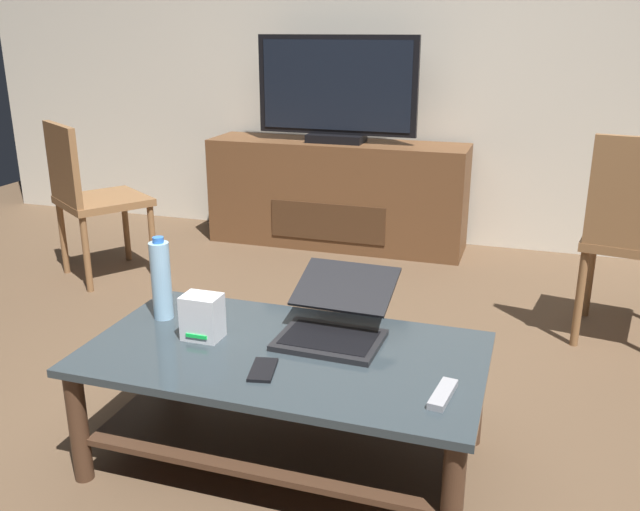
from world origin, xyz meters
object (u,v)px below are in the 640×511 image
(side_chair, at_px, (88,193))
(cell_phone, at_px, (263,370))
(laptop, at_px, (336,318))
(water_bottle_near, at_px, (161,280))
(media_cabinet, at_px, (337,194))
(router_box, at_px, (202,317))
(television, at_px, (337,92))
(tv_remote, at_px, (443,394))
(dining_chair, at_px, (638,231))
(coffee_table, at_px, (285,384))

(side_chair, relative_size, cell_phone, 6.32)
(side_chair, bearing_deg, laptop, -32.59)
(side_chair, bearing_deg, water_bottle_near, -45.66)
(media_cabinet, relative_size, laptop, 3.97)
(laptop, height_order, router_box, laptop)
(television, distance_m, tv_remote, 2.72)
(media_cabinet, height_order, laptop, media_cabinet)
(side_chair, height_order, water_bottle_near, side_chair)
(dining_chair, xyz_separation_m, tv_remote, (-0.62, -1.42, -0.13))
(tv_remote, bearing_deg, media_cabinet, 120.24)
(media_cabinet, bearing_deg, coffee_table, -77.36)
(television, distance_m, side_chair, 1.59)
(dining_chair, distance_m, router_box, 1.91)
(side_chair, height_order, laptop, side_chair)
(media_cabinet, relative_size, dining_chair, 1.74)
(television, xyz_separation_m, water_bottle_near, (0.03, -2.20, -0.45))
(coffee_table, bearing_deg, router_box, 179.31)
(dining_chair, height_order, side_chair, dining_chair)
(router_box, bearing_deg, laptop, 21.37)
(television, relative_size, tv_remote, 6.33)
(side_chair, bearing_deg, coffee_table, -38.12)
(television, relative_size, dining_chair, 1.06)
(router_box, bearing_deg, media_cabinet, 95.89)
(router_box, xyz_separation_m, tv_remote, (0.80, -0.14, -0.06))
(water_bottle_near, bearing_deg, laptop, 4.97)
(television, bearing_deg, water_bottle_near, -89.14)
(coffee_table, distance_m, media_cabinet, 2.39)
(television, height_order, side_chair, television)
(television, height_order, dining_chair, television)
(water_bottle_near, relative_size, tv_remote, 1.84)
(media_cabinet, height_order, cell_phone, media_cabinet)
(television, distance_m, router_box, 2.38)
(tv_remote, bearing_deg, laptop, 150.37)
(laptop, bearing_deg, router_box, -158.63)
(dining_chair, xyz_separation_m, laptop, (-1.02, -1.12, -0.08))
(side_chair, bearing_deg, tv_remote, -33.44)
(media_cabinet, distance_m, cell_phone, 2.54)
(dining_chair, height_order, cell_phone, dining_chair)
(laptop, bearing_deg, television, 106.70)
(cell_phone, bearing_deg, router_box, 138.80)
(television, bearing_deg, coffee_table, -77.24)
(dining_chair, bearing_deg, laptop, -132.34)
(dining_chair, relative_size, tv_remote, 5.95)
(coffee_table, relative_size, television, 1.23)
(water_bottle_near, xyz_separation_m, tv_remote, (1.01, -0.24, -0.13))
(side_chair, bearing_deg, television, 42.18)
(side_chair, distance_m, laptop, 2.10)
(dining_chair, distance_m, side_chair, 2.79)
(television, xyz_separation_m, side_chair, (-1.12, -1.02, -0.49))
(router_box, relative_size, cell_phone, 1.06)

